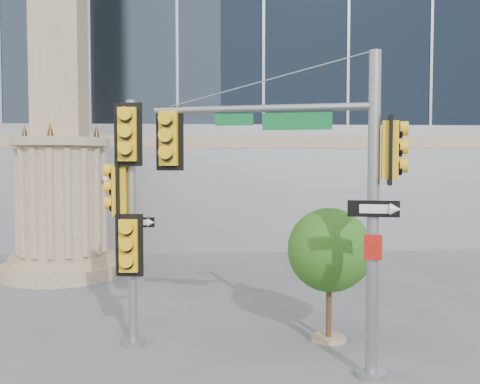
{
  "coord_description": "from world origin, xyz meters",
  "views": [
    {
      "loc": [
        -0.57,
        -11.05,
        4.15
      ],
      "look_at": [
        0.2,
        2.0,
        3.47
      ],
      "focal_mm": 40.0,
      "sensor_mm": 36.0,
      "label": 1
    }
  ],
  "objects": [
    {
      "name": "main_signal_pole",
      "position": [
        1.48,
        -0.71,
        3.91
      ],
      "size": [
        4.78,
        1.7,
        6.3
      ],
      "rotation": [
        0.0,
        0.0,
        -0.27
      ],
      "color": "slate",
      "rests_on": "ground"
    },
    {
      "name": "monument",
      "position": [
        -6.0,
        9.0,
        5.52
      ],
      "size": [
        4.4,
        4.4,
        16.6
      ],
      "color": "gray",
      "rests_on": "ground"
    },
    {
      "name": "secondary_signal_pole",
      "position": [
        -2.39,
        1.02,
        3.28
      ],
      "size": [
        0.96,
        0.77,
        5.59
      ],
      "rotation": [
        0.0,
        0.0,
        -0.1
      ],
      "color": "slate",
      "rests_on": "ground"
    },
    {
      "name": "ground",
      "position": [
        0.0,
        0.0,
        0.0
      ],
      "size": [
        120.0,
        120.0,
        0.0
      ],
      "primitive_type": "plane",
      "color": "#545456",
      "rests_on": "ground"
    },
    {
      "name": "street_tree",
      "position": [
        2.28,
        1.22,
        2.06
      ],
      "size": [
        2.01,
        1.96,
        3.13
      ],
      "color": "gray",
      "rests_on": "ground"
    }
  ]
}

